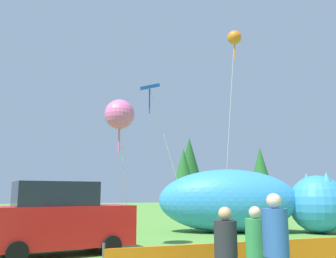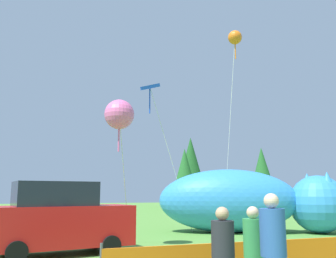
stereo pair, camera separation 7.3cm
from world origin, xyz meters
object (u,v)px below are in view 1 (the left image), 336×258
kite_orange_flower (234,39)px  inflatable_cat (247,203)px  kite_pink_octopus (120,115)px  spectator_in_blue_shirt (256,250)px  parked_car (60,219)px  spectator_in_yellow_shirt (226,256)px  kite_blue_box (150,89)px  spectator_in_red_shirt (276,248)px

kite_orange_flower → inflatable_cat: bearing=-112.1°
kite_pink_octopus → kite_orange_flower: (7.76, 5.18, 6.05)m
spectator_in_blue_shirt → kite_pink_octopus: size_ratio=0.32×
inflatable_cat → parked_car: bearing=-133.1°
spectator_in_yellow_shirt → kite_blue_box: size_ratio=0.23×
spectator_in_red_shirt → spectator_in_blue_shirt: bearing=87.8°
spectator_in_yellow_shirt → kite_pink_octopus: (-0.06, 7.29, 3.63)m
parked_car → kite_pink_octopus: size_ratio=0.88×
kite_orange_flower → kite_pink_octopus: bearing=-146.3°
inflatable_cat → kite_orange_flower: kite_orange_flower is taller
kite_pink_octopus → kite_orange_flower: kite_orange_flower is taller
kite_pink_octopus → spectator_in_blue_shirt: bearing=-83.1°
parked_car → spectator_in_red_shirt: size_ratio=2.44×
parked_car → inflatable_cat: bearing=13.1°
spectator_in_red_shirt → kite_blue_box: (1.53, 11.45, 5.70)m
spectator_in_red_shirt → kite_blue_box: size_ratio=0.26×
parked_car → spectator_in_red_shirt: (2.70, -6.95, -0.05)m
spectator_in_yellow_shirt → kite_orange_flower: (7.71, 12.47, 9.68)m
inflatable_cat → spectator_in_red_shirt: inflatable_cat is taller
inflatable_cat → kite_blue_box: (-4.53, 0.94, 5.34)m
parked_car → spectator_in_blue_shirt: bearing=-75.9°
kite_pink_octopus → spectator_in_red_shirt: bearing=-83.8°
spectator_in_blue_shirt → spectator_in_yellow_shirt: size_ratio=0.99×
spectator_in_yellow_shirt → kite_orange_flower: size_ratio=0.15×
kite_orange_flower → kite_blue_box: (-5.41, -1.23, -3.87)m
parked_car → kite_pink_octopus: 3.99m
spectator_in_yellow_shirt → spectator_in_blue_shirt: bearing=25.5°
kite_pink_octopus → inflatable_cat: bearing=23.7°
parked_car → kite_pink_octopus: kite_pink_octopus is taller
kite_pink_octopus → kite_blue_box: bearing=59.3°
spectator_in_red_shirt → kite_orange_flower: kite_orange_flower is taller
spectator_in_blue_shirt → kite_pink_octopus: bearing=96.9°
inflatable_cat → kite_orange_flower: (0.88, 2.17, 9.21)m
inflatable_cat → spectator_in_red_shirt: (-6.07, -10.51, -0.36)m
spectator_in_red_shirt → kite_pink_octopus: kite_pink_octopus is taller
spectator_in_yellow_shirt → spectator_in_red_shirt: bearing=-15.2°
spectator_in_blue_shirt → kite_blue_box: bearing=82.1°
spectator_in_blue_shirt → kite_orange_flower: 16.97m
kite_blue_box → kite_pink_octopus: bearing=-120.7°
parked_car → spectator_in_red_shirt: bearing=-77.8°
spectator_in_blue_shirt → spectator_in_red_shirt: bearing=-92.2°
parked_car → inflatable_cat: inflatable_cat is taller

